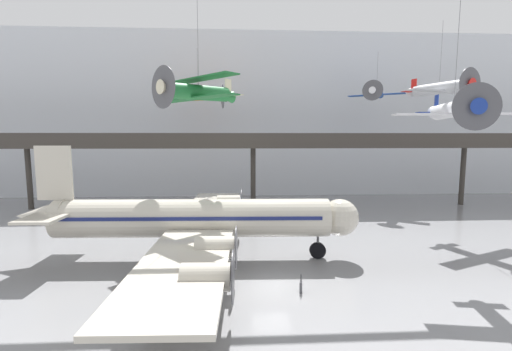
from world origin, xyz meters
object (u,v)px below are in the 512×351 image
Objects in this scene: suspended_plane_green_biplane at (199,92)px; suspended_plane_blue_trainer at (377,93)px; suspended_plane_white_twin at (454,110)px; suspended_plane_silver_racer at (439,89)px; info_sign_pedestal at (301,285)px; suspended_plane_orange_highwing at (198,96)px; airliner_silver_main at (192,219)px.

suspended_plane_blue_trainer reaches higher than suspended_plane_green_biplane.
suspended_plane_green_biplane is 19.04m from suspended_plane_white_twin.
suspended_plane_silver_racer reaches higher than suspended_plane_green_biplane.
suspended_plane_silver_racer is at bearing 54.71° from info_sign_pedestal.
suspended_plane_green_biplane is at bearing -98.74° from suspended_plane_white_twin.
suspended_plane_orange_highwing is at bearing -132.10° from suspended_plane_white_twin.
suspended_plane_white_twin is (18.55, -3.69, 8.34)m from airliner_silver_main.
suspended_plane_green_biplane is at bearing 78.47° from airliner_silver_main.
suspended_plane_white_twin is (-6.35, -12.55, -3.16)m from suspended_plane_silver_racer.
suspended_plane_silver_racer reaches higher than info_sign_pedestal.
suspended_plane_orange_highwing reaches higher than info_sign_pedestal.
suspended_plane_green_biplane reaches higher than info_sign_pedestal.
suspended_plane_white_twin is at bearing 21.34° from suspended_plane_blue_trainer.
suspended_plane_green_biplane is at bearing -77.87° from suspended_plane_orange_highwing.
suspended_plane_white_twin is 32.55m from suspended_plane_orange_highwing.
airliner_silver_main is at bearing -79.82° from suspended_plane_orange_highwing.
info_sign_pedestal is (7.14, -8.38, -13.01)m from suspended_plane_green_biplane.
suspended_plane_green_biplane is 30.94m from suspended_plane_blue_trainer.
airliner_silver_main is at bearing -92.16° from suspended_plane_silver_racer.
suspended_plane_white_twin is 1.57× the size of suspended_plane_blue_trainer.
suspended_plane_silver_racer is 14.42m from suspended_plane_white_twin.
suspended_plane_blue_trainer is 25.47m from suspended_plane_orange_highwing.
suspended_plane_green_biplane is 1.10× the size of suspended_plane_silver_racer.
suspended_plane_green_biplane reaches higher than airliner_silver_main.
airliner_silver_main is at bearing 153.94° from info_sign_pedestal.
airliner_silver_main is 10.29m from info_sign_pedestal.
suspended_plane_blue_trainer is at bearing 163.33° from suspended_plane_silver_racer.
suspended_plane_green_biplane is 19.62m from suspended_plane_orange_highwing.
info_sign_pedestal is at bearing 3.25° from suspended_plane_blue_trainer.
suspended_plane_blue_trainer is at bearing 45.23° from airliner_silver_main.
suspended_plane_silver_racer is (24.40, 6.77, 1.34)m from suspended_plane_green_biplane.
suspended_plane_blue_trainer is at bearing 177.86° from suspended_plane_white_twin.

